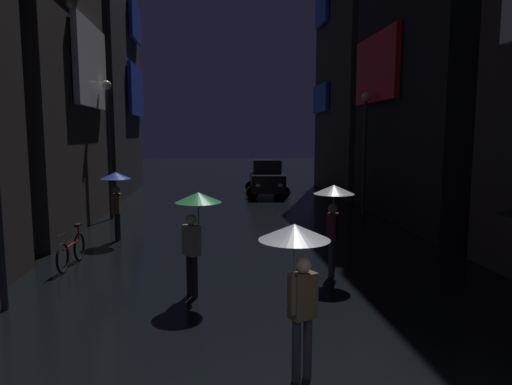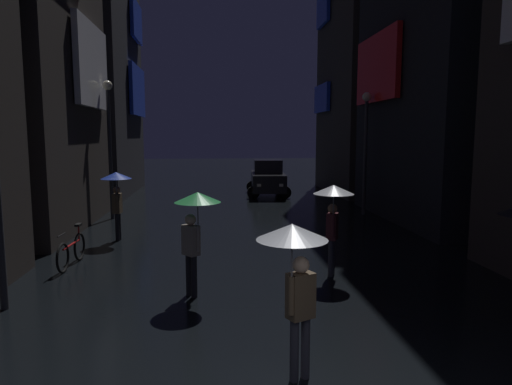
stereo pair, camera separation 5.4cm
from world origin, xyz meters
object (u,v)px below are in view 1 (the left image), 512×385
pedestrian_midstreet_centre_clear (333,205)px  streetlamp_right_far (365,138)px  bicycle_parked_at_storefront (71,251)px  pedestrian_far_right_clear (297,258)px  car_distant (267,178)px  streetlamp_left_far (108,133)px  pedestrian_midstreet_left_blue (116,187)px  pedestrian_foreground_left_green (196,215)px

pedestrian_midstreet_centre_clear → streetlamp_right_far: bearing=66.7°
bicycle_parked_at_storefront → streetlamp_right_far: (9.60, 6.51, 2.73)m
pedestrian_far_right_clear → car_distant: size_ratio=0.50×
bicycle_parked_at_storefront → streetlamp_right_far: bearing=34.1°
streetlamp_right_far → streetlamp_left_far: bearing=179.9°
streetlamp_left_far → pedestrian_midstreet_left_blue: bearing=-75.7°
pedestrian_midstreet_centre_clear → car_distant: (0.27, 14.32, -0.74)m
pedestrian_midstreet_left_blue → car_distant: (5.83, 10.23, -0.74)m
pedestrian_foreground_left_green → bicycle_parked_at_storefront: size_ratio=1.16×
pedestrian_far_right_clear → bicycle_parked_at_storefront: size_ratio=1.16×
streetlamp_right_far → bicycle_parked_at_storefront: bearing=-145.9°
pedestrian_midstreet_left_blue → car_distant: pedestrian_midstreet_left_blue is taller
bicycle_parked_at_storefront → streetlamp_left_far: bearing=93.5°
streetlamp_left_far → bicycle_parked_at_storefront: bearing=-86.5°
bicycle_parked_at_storefront → pedestrian_midstreet_centre_clear: bearing=-13.6°
bicycle_parked_at_storefront → pedestrian_foreground_left_green: bearing=-38.6°
pedestrian_midstreet_left_blue → car_distant: 11.80m
bicycle_parked_at_storefront → car_distant: bearing=63.4°
pedestrian_midstreet_left_blue → pedestrian_far_right_clear: bearing=-65.2°
car_distant → streetlamp_right_far: streetlamp_right_far is taller
bicycle_parked_at_storefront → pedestrian_far_right_clear: bearing=-52.3°
pedestrian_foreground_left_green → streetlamp_right_far: bearing=54.4°
bicycle_parked_at_storefront → car_distant: (6.43, 12.84, 0.54)m
pedestrian_foreground_left_green → car_distant: bearing=77.9°
pedestrian_foreground_left_green → bicycle_parked_at_storefront: 4.21m
pedestrian_far_right_clear → bicycle_parked_at_storefront: bearing=127.7°
pedestrian_midstreet_centre_clear → streetlamp_left_far: 10.48m
pedestrian_far_right_clear → pedestrian_midstreet_left_blue: bearing=114.8°
pedestrian_foreground_left_green → bicycle_parked_at_storefront: (-3.14, 2.50, -1.28)m
car_distant → streetlamp_right_far: bearing=-63.4°
pedestrian_midstreet_left_blue → streetlamp_left_far: bearing=104.3°
pedestrian_foreground_left_green → pedestrian_midstreet_left_blue: bearing=116.4°
car_distant → streetlamp_left_far: 9.60m
pedestrian_midstreet_left_blue → bicycle_parked_at_storefront: pedestrian_midstreet_left_blue is taller
streetlamp_right_far → pedestrian_midstreet_left_blue: bearing=-156.6°
pedestrian_midstreet_left_blue → car_distant: size_ratio=0.50×
pedestrian_foreground_left_green → pedestrian_far_right_clear: bearing=-67.7°
streetlamp_left_far → pedestrian_foreground_left_green: bearing=-68.6°
pedestrian_far_right_clear → streetlamp_left_far: (-4.90, 12.35, 1.63)m
bicycle_parked_at_storefront → streetlamp_left_far: 7.16m
pedestrian_far_right_clear → pedestrian_foreground_left_green: same height
pedestrian_far_right_clear → car_distant: bearing=84.1°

